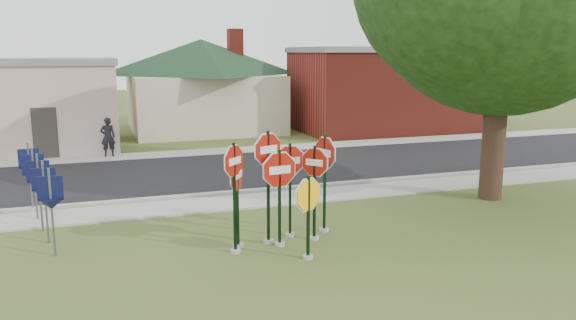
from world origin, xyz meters
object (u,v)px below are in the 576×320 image
object	(u,v)px
stop_sign_yellow	(308,208)
pedestrian	(108,137)
stop_sign_center	(279,184)
stop_sign_left	(234,183)

from	to	relation	value
stop_sign_yellow	pedestrian	bearing A→B (deg)	105.02
stop_sign_center	pedestrian	size ratio (longest dim) A/B	1.43
stop_sign_yellow	stop_sign_center	bearing A→B (deg)	108.20
stop_sign_center	stop_sign_yellow	distance (m)	1.10
stop_sign_center	pedestrian	bearing A→B (deg)	104.77
stop_sign_left	pedestrian	world-z (taller)	stop_sign_left
stop_sign_left	pedestrian	xyz separation A→B (m)	(-2.36, 13.18, -0.71)
stop_sign_left	pedestrian	bearing A→B (deg)	100.14
stop_sign_left	stop_sign_yellow	bearing A→B (deg)	-32.06
pedestrian	stop_sign_center	bearing A→B (deg)	99.60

